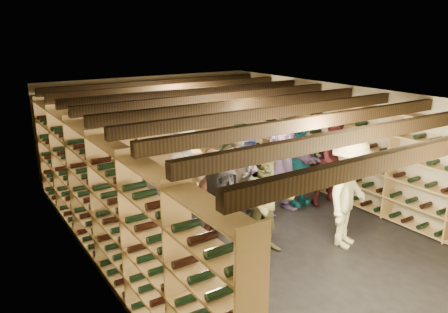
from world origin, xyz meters
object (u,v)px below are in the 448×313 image
person_6 (246,173)px  person_10 (239,153)px  person_7 (238,179)px  crate_stack_left (189,169)px  crate_loose (204,171)px  crate_stack_right (209,180)px  person_9 (185,167)px  person_2 (268,202)px  person_0 (221,219)px  person_1 (264,196)px  person_3 (350,193)px  person_5 (215,194)px  person_11 (281,168)px  person_8 (335,160)px  person_12 (286,148)px  person_4 (299,163)px

person_6 → person_10: 0.89m
person_7 → crate_stack_left: bearing=86.0°
person_10 → crate_loose: bearing=87.1°
crate_stack_right → person_9: 1.20m
crate_stack_left → person_7: bearing=-97.0°
person_2 → person_9: bearing=119.9°
person_0 → person_9: size_ratio=1.00×
person_1 → person_3: (0.98, -1.02, 0.18)m
person_1 → person_6: size_ratio=0.95×
person_3 → person_2: bearing=134.7°
person_0 → person_5: size_ratio=1.07×
crate_stack_left → person_2: size_ratio=0.49×
person_0 → person_1: 1.37m
person_11 → person_8: bearing=-13.2°
person_7 → person_10: (0.97, 1.37, 0.00)m
person_5 → person_0: bearing=-137.7°
person_8 → crate_stack_left: bearing=138.3°
person_1 → person_8: (2.13, 0.38, 0.19)m
person_2 → person_12: person_2 is taller
person_12 → person_6: bearing=-131.2°
person_11 → person_2: bearing=-136.4°
person_5 → person_6: person_5 is taller
person_7 → person_12: person_7 is taller
crate_loose → person_4: person_4 is taller
person_1 → person_8: person_8 is taller
crate_loose → person_6: bearing=-100.6°
person_0 → person_5: bearing=62.1°
crate_loose → person_3: person_3 is taller
person_8 → person_11: 1.20m
person_2 → person_4: (1.80, 1.24, 0.02)m
person_9 → person_8: bearing=-39.1°
crate_loose → person_11: person_11 is taller
person_10 → person_12: 1.33m
person_6 → crate_loose: bearing=92.9°
person_5 → person_7: bearing=-10.6°
person_2 → person_11: person_11 is taller
crate_stack_left → person_11: person_11 is taller
person_2 → crate_stack_right: bearing=101.5°
person_4 → person_8: size_ratio=0.95×
crate_stack_left → crate_loose: crate_stack_left is taller
person_3 → person_11: 1.70m
person_4 → person_0: bearing=-153.5°
person_5 → person_12: size_ratio=0.92×
person_3 → person_9: person_3 is taller
crate_loose → person_3: 4.58m
crate_stack_right → person_5: 2.34m
person_5 → person_9: bearing=62.3°
person_2 → person_8: 2.56m
person_11 → crate_loose: bearing=93.4°
person_6 → person_12: 1.89m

